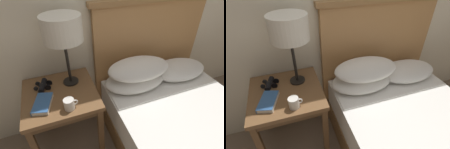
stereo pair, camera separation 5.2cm
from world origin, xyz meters
TOP-DOWN VIEW (x-y plane):
  - nightstand at (-0.61, 0.66)m, footprint 0.58×0.58m
  - bed at (0.35, 0.06)m, footprint 1.24×1.98m
  - table_lamp at (-0.49, 0.76)m, footprint 0.29×0.29m
  - book_on_nightstand at (-0.74, 0.56)m, footprint 0.17×0.23m
  - binoculars_pair at (-0.72, 0.77)m, footprint 0.15×0.16m
  - coffee_mug at (-0.56, 0.45)m, footprint 0.10×0.08m

SIDE VIEW (x-z plane):
  - bed at x=0.35m, z-range -0.33..0.96m
  - nightstand at x=-0.61m, z-range 0.25..0.92m
  - book_on_nightstand at x=-0.74m, z-range 0.67..0.71m
  - binoculars_pair at x=-0.72m, z-range 0.67..0.72m
  - coffee_mug at x=-0.56m, z-range 0.67..0.76m
  - table_lamp at x=-0.49m, z-range 0.86..1.44m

